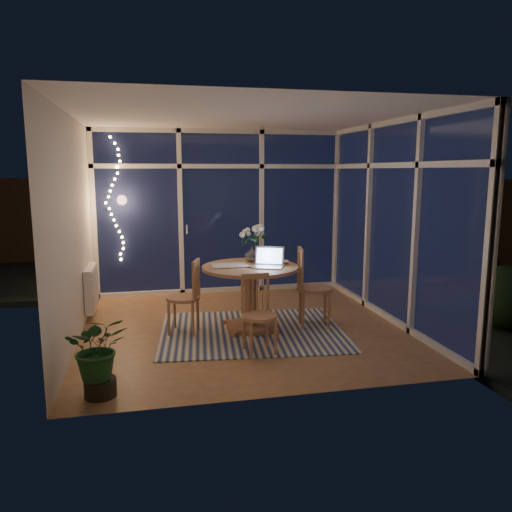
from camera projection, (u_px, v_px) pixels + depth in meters
name	position (u px, v px, depth m)	size (l,w,h in m)	color
floor	(245.00, 327.00, 6.32)	(4.00, 4.00, 0.00)	brown
ceiling	(244.00, 116.00, 5.88)	(4.00, 4.00, 0.00)	white
wall_back	(221.00, 212.00, 8.03)	(4.00, 0.04, 2.60)	silver
wall_front	(290.00, 251.00, 4.18)	(4.00, 0.04, 2.60)	silver
wall_left	(73.00, 229.00, 5.68)	(0.04, 4.00, 2.60)	silver
wall_right	(395.00, 222.00, 6.52)	(0.04, 4.00, 2.60)	silver
window_wall_back	(221.00, 212.00, 7.99)	(4.00, 0.10, 2.60)	white
window_wall_right	(392.00, 222.00, 6.51)	(0.10, 4.00, 2.60)	white
radiator	(91.00, 288.00, 6.72)	(0.10, 0.70, 0.58)	white
fairy_lights	(114.00, 200.00, 7.53)	(0.24, 0.10, 1.85)	#FFBC66
garden_patio	(225.00, 261.00, 11.25)	(12.00, 6.00, 0.10)	black
garden_fence	(199.00, 217.00, 11.47)	(11.00, 0.08, 1.80)	#3E2816
neighbour_roof	(198.00, 162.00, 14.20)	(7.00, 3.00, 2.20)	#2F3138
garden_shrubs	(169.00, 252.00, 9.35)	(0.90, 0.90, 0.90)	black
rug	(252.00, 331.00, 6.14)	(2.24, 1.79, 0.01)	beige
dining_table	(250.00, 298.00, 6.17)	(1.18, 1.18, 0.81)	#AA6E4C
chair_left	(183.00, 296.00, 6.03)	(0.43, 0.43, 0.92)	#AA6E4C
chair_right	(315.00, 287.00, 6.30)	(0.47, 0.47, 1.02)	#AA6E4C
chair_front	(260.00, 314.00, 5.36)	(0.40, 0.40, 0.87)	#AA6E4C
laptop	(268.00, 257.00, 5.99)	(0.36, 0.30, 0.26)	silver
flower_vase	(252.00, 253.00, 6.39)	(0.20, 0.20, 0.21)	silver
bowl	(282.00, 262.00, 6.25)	(0.15, 0.15, 0.04)	silver
newspapers	(231.00, 265.00, 6.14)	(0.41, 0.32, 0.01)	silver
phone	(247.00, 267.00, 6.01)	(0.10, 0.05, 0.01)	black
potted_plant	(99.00, 355.00, 4.33)	(0.54, 0.47, 0.76)	#1A4921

